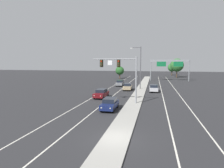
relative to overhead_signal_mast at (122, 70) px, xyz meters
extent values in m
plane|color=#28282B|center=(1.93, -14.30, -5.32)|extent=(260.00, 260.00, 0.00)
cube|color=#9E9B93|center=(1.93, 3.70, -5.25)|extent=(2.40, 110.00, 0.15)
cube|color=silver|center=(-2.77, 10.70, -5.32)|extent=(0.14, 100.00, 0.01)
cube|color=silver|center=(6.63, 10.70, -5.32)|extent=(0.14, 100.00, 0.01)
cube|color=silver|center=(-6.07, 10.70, -5.32)|extent=(0.14, 100.00, 0.01)
cube|color=silver|center=(9.93, 10.70, -5.32)|extent=(0.14, 100.00, 0.01)
cylinder|color=gray|center=(2.23, 0.01, -1.57)|extent=(0.24, 0.24, 7.20)
cylinder|color=gray|center=(-1.23, 0.01, 1.63)|extent=(6.91, 0.16, 0.16)
cube|color=black|center=(-0.54, 0.05, 0.98)|extent=(0.56, 0.06, 1.20)
cube|color=#38330F|center=(-0.54, 0.01, 0.98)|extent=(0.32, 0.32, 1.00)
sphere|color=red|center=(-0.54, -0.16, 1.30)|extent=(0.22, 0.22, 0.22)
sphere|color=#282828|center=(-0.54, -0.16, 0.98)|extent=(0.22, 0.22, 0.22)
sphere|color=#282828|center=(-0.54, -0.16, 0.66)|extent=(0.22, 0.22, 0.22)
cube|color=black|center=(-3.30, 0.05, 0.98)|extent=(0.56, 0.06, 1.20)
cube|color=#38330F|center=(-3.30, 0.01, 0.98)|extent=(0.32, 0.32, 1.00)
sphere|color=red|center=(-3.30, -0.16, 1.30)|extent=(0.22, 0.22, 0.22)
sphere|color=#282828|center=(-3.30, -0.16, 0.98)|extent=(0.22, 0.22, 0.22)
sphere|color=#282828|center=(-3.30, -0.16, 0.66)|extent=(0.22, 0.22, 0.22)
cube|color=white|center=(-1.92, -0.01, 1.08)|extent=(0.70, 0.04, 0.70)
cylinder|color=#4C4C51|center=(1.71, 16.38, -0.17)|extent=(0.20, 0.20, 10.00)
cylinder|color=#4C4C51|center=(0.61, 16.38, 4.63)|extent=(2.20, 0.12, 0.12)
cube|color=#B7B7B2|center=(-0.49, 16.38, 4.48)|extent=(0.56, 0.28, 0.20)
cube|color=#141E4C|center=(-0.92, -4.50, -4.65)|extent=(1.82, 4.41, 0.70)
cube|color=black|center=(-0.92, -4.28, -4.02)|extent=(1.60, 2.38, 0.56)
sphere|color=#EAE5C6|center=(-0.34, -6.68, -4.60)|extent=(0.18, 0.18, 0.18)
sphere|color=#EAE5C6|center=(-1.49, -6.68, -4.60)|extent=(0.18, 0.18, 0.18)
cylinder|color=black|center=(-0.11, -6.00, -5.00)|extent=(0.22, 0.64, 0.64)
cylinder|color=black|center=(-1.71, -6.00, -5.00)|extent=(0.22, 0.64, 0.64)
cylinder|color=black|center=(-0.13, -3.00, -5.00)|extent=(0.22, 0.64, 0.64)
cylinder|color=black|center=(-1.73, -3.00, -5.00)|extent=(0.22, 0.64, 0.64)
cube|color=#5B0F14|center=(-4.45, 3.81, -4.65)|extent=(1.93, 4.45, 0.70)
cube|color=black|center=(-4.44, 4.03, -4.02)|extent=(1.65, 2.42, 0.56)
sphere|color=#EAE5C6|center=(-3.93, 1.62, -4.60)|extent=(0.18, 0.18, 0.18)
sphere|color=#EAE5C6|center=(-5.08, 1.65, -4.60)|extent=(0.18, 0.18, 0.18)
cylinder|color=black|center=(-3.69, 2.29, -5.00)|extent=(0.24, 0.65, 0.64)
cylinder|color=black|center=(-5.29, 2.34, -5.00)|extent=(0.24, 0.65, 0.64)
cylinder|color=black|center=(-3.60, 5.29, -5.00)|extent=(0.24, 0.65, 0.64)
cylinder|color=black|center=(-5.20, 5.34, -5.00)|extent=(0.24, 0.65, 0.64)
cube|color=tan|center=(-1.09, 14.80, -4.65)|extent=(1.93, 4.45, 0.70)
cube|color=black|center=(-1.10, 15.02, -4.02)|extent=(1.65, 2.42, 0.56)
sphere|color=#EAE5C6|center=(-0.45, 12.63, -4.60)|extent=(0.18, 0.18, 0.18)
sphere|color=#EAE5C6|center=(-1.60, 12.60, -4.60)|extent=(0.18, 0.18, 0.18)
cylinder|color=black|center=(-0.25, 13.32, -5.00)|extent=(0.24, 0.65, 0.64)
cylinder|color=black|center=(-1.85, 13.27, -5.00)|extent=(0.24, 0.65, 0.64)
cylinder|color=black|center=(-0.34, 16.32, -5.00)|extent=(0.24, 0.65, 0.64)
cylinder|color=black|center=(-1.94, 16.27, -5.00)|extent=(0.24, 0.65, 0.64)
cube|color=slate|center=(-4.25, 22.36, -4.65)|extent=(1.84, 4.42, 0.70)
cube|color=black|center=(-4.26, 22.58, -4.02)|extent=(1.61, 2.39, 0.56)
sphere|color=#EAE5C6|center=(-3.66, 20.18, -4.60)|extent=(0.18, 0.18, 0.18)
sphere|color=#EAE5C6|center=(-4.81, 20.17, -4.60)|extent=(0.18, 0.18, 0.18)
cylinder|color=black|center=(-3.44, 20.87, -5.00)|extent=(0.23, 0.64, 0.64)
cylinder|color=black|center=(-5.04, 20.85, -5.00)|extent=(0.23, 0.64, 0.64)
cylinder|color=black|center=(-3.47, 23.87, -5.00)|extent=(0.23, 0.64, 0.64)
cylinder|color=black|center=(-5.07, 23.85, -5.00)|extent=(0.23, 0.64, 0.64)
cube|color=#B7B7BC|center=(4.88, 13.56, -4.65)|extent=(1.92, 4.45, 0.70)
cube|color=black|center=(4.89, 13.34, -4.02)|extent=(1.65, 2.42, 0.56)
sphere|color=#EAE5C6|center=(4.24, 15.72, -4.60)|extent=(0.18, 0.18, 0.18)
sphere|color=#EAE5C6|center=(5.39, 15.75, -4.60)|extent=(0.18, 0.18, 0.18)
cylinder|color=black|center=(4.04, 15.03, -5.00)|extent=(0.24, 0.65, 0.64)
cylinder|color=black|center=(5.64, 15.08, -5.00)|extent=(0.24, 0.65, 0.64)
cylinder|color=black|center=(4.12, 12.04, -5.00)|extent=(0.24, 0.65, 0.64)
cylinder|color=black|center=(5.72, 12.08, -5.00)|extent=(0.24, 0.65, 0.64)
cylinder|color=gray|center=(3.63, 40.89, -1.57)|extent=(0.28, 0.28, 7.50)
cylinder|color=gray|center=(16.63, 40.89, -1.57)|extent=(0.28, 0.28, 7.50)
cube|color=gray|center=(10.13, 40.89, 1.78)|extent=(13.00, 0.36, 0.70)
cube|color=#0F6033|center=(7.27, 40.69, 0.58)|extent=(3.20, 0.08, 1.70)
cube|color=#0F6033|center=(12.99, 40.69, 0.58)|extent=(3.20, 0.08, 1.70)
cylinder|color=#4C3823|center=(13.52, 71.33, -4.17)|extent=(0.36, 0.36, 2.31)
sphere|color=#2D6B2D|center=(13.52, 71.33, -1.33)|extent=(4.22, 4.22, 4.22)
cylinder|color=#4C3823|center=(14.27, 56.77, -3.78)|extent=(0.36, 0.36, 3.08)
sphere|color=#2D6B2D|center=(14.27, 56.77, 0.01)|extent=(5.63, 5.63, 5.63)
cylinder|color=#4C3823|center=(-8.60, 46.24, -4.39)|extent=(0.36, 0.36, 1.86)
sphere|color=#235623|center=(-8.60, 46.24, -2.10)|extent=(3.40, 3.40, 3.40)
camera|label=1|loc=(4.97, -29.67, 1.12)|focal=30.89mm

